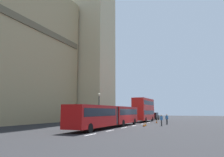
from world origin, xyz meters
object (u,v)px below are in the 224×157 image
at_px(pedestrian_by_kerb, 167,119).
at_px(sedan_lead, 154,116).
at_px(double_decker_bus, 144,109).
at_px(articulated_bus, 109,115).
at_px(street_lamp, 99,106).
at_px(traffic_cone_west, 144,125).
at_px(traffic_cone_east, 157,122).
at_px(pedestrian_near_cones, 161,120).
at_px(traffic_cone_middle, 146,124).

bearing_deg(pedestrian_by_kerb, sedan_lead, 18.40).
bearing_deg(double_decker_bus, pedestrian_by_kerb, -141.85).
bearing_deg(articulated_bus, street_lamp, 38.38).
xyz_separation_m(traffic_cone_west, street_lamp, (2.09, 8.39, 2.77)).
bearing_deg(street_lamp, traffic_cone_east, -45.70).
xyz_separation_m(double_decker_bus, sedan_lead, (10.68, 0.04, -1.79)).
height_order(sedan_lead, street_lamp, street_lamp).
relative_size(traffic_cone_east, pedestrian_near_cones, 0.34).
height_order(traffic_cone_middle, pedestrian_near_cones, pedestrian_near_cones).
distance_m(traffic_cone_middle, pedestrian_by_kerb, 5.71).
height_order(traffic_cone_west, pedestrian_near_cones, pedestrian_near_cones).
bearing_deg(traffic_cone_west, traffic_cone_middle, 5.84).
bearing_deg(traffic_cone_east, street_lamp, 134.30).
distance_m(articulated_bus, sedan_lead, 28.82).
relative_size(pedestrian_near_cones, pedestrian_by_kerb, 1.00).
bearing_deg(sedan_lead, double_decker_bus, -179.80).
bearing_deg(pedestrian_near_cones, traffic_cone_east, 17.20).
bearing_deg(traffic_cone_west, pedestrian_near_cones, -38.31).
distance_m(traffic_cone_west, pedestrian_near_cones, 3.38).
xyz_separation_m(articulated_bus, traffic_cone_middle, (5.22, -3.72, -1.46)).
relative_size(sedan_lead, pedestrian_near_cones, 2.60).
distance_m(traffic_cone_west, street_lamp, 9.08).
xyz_separation_m(double_decker_bus, pedestrian_by_kerb, (-7.76, -6.10, -1.80)).
xyz_separation_m(street_lamp, pedestrian_near_cones, (0.52, -10.45, -2.14)).
bearing_deg(double_decker_bus, articulated_bus, -180.00).
bearing_deg(pedestrian_near_cones, sedan_lead, 14.82).
relative_size(street_lamp, pedestrian_near_cones, 3.12).
xyz_separation_m(articulated_bus, street_lamp, (5.69, 4.51, 1.31)).
bearing_deg(double_decker_bus, traffic_cone_middle, -163.93).
xyz_separation_m(double_decker_bus, traffic_cone_east, (-4.49, -3.64, -2.43)).
distance_m(double_decker_bus, sedan_lead, 10.83).
xyz_separation_m(sedan_lead, traffic_cone_east, (-15.17, -3.68, -0.63)).
relative_size(double_decker_bus, traffic_cone_west, 16.23).
bearing_deg(articulated_bus, traffic_cone_middle, -35.45).
bearing_deg(pedestrian_near_cones, double_decker_bus, 26.49).
distance_m(sedan_lead, pedestrian_by_kerb, 19.44).
xyz_separation_m(traffic_cone_east, pedestrian_near_cones, (-7.43, -2.30, 0.63)).
bearing_deg(traffic_cone_west, street_lamp, 76.03).
distance_m(traffic_cone_east, street_lamp, 11.72).
relative_size(articulated_bus, traffic_cone_middle, 31.95).
bearing_deg(traffic_cone_east, pedestrian_near_cones, -162.80).
distance_m(articulated_bus, traffic_cone_west, 5.50).
distance_m(articulated_bus, traffic_cone_middle, 6.57).
xyz_separation_m(sedan_lead, street_lamp, (-23.12, 4.47, 2.14)).
xyz_separation_m(pedestrian_near_cones, pedestrian_by_kerb, (4.16, -0.15, 0.00)).
bearing_deg(articulated_bus, traffic_cone_west, -47.14).
relative_size(articulated_bus, double_decker_bus, 1.97).
height_order(traffic_cone_west, street_lamp, street_lamp).
xyz_separation_m(articulated_bus, sedan_lead, (28.81, 0.04, -0.83)).
bearing_deg(sedan_lead, traffic_cone_east, -166.36).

